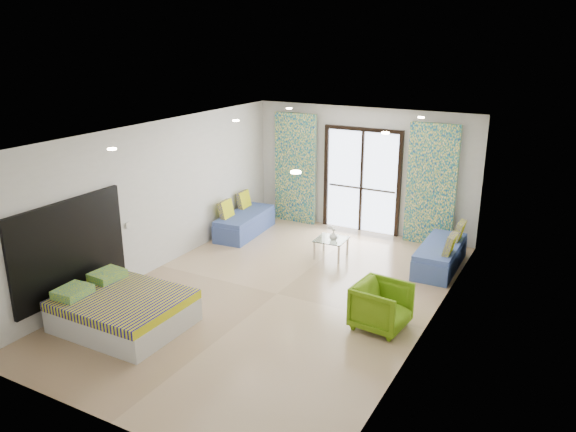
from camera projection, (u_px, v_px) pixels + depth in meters
The scene contains 24 objects.
floor at pixel (277, 294), 9.39m from camera, with size 5.00×7.50×0.01m, color tan, non-canonical shape.
ceiling at pixel (276, 133), 8.56m from camera, with size 5.00×7.50×0.01m, color silver, non-canonical shape.
wall_back at pixel (363, 170), 12.11m from camera, with size 5.00×0.01×2.70m, color silver, non-canonical shape.
wall_front at pixel (98, 315), 5.84m from camera, with size 5.00×0.01×2.70m, color silver, non-canonical shape.
wall_left at pixel (156, 197), 10.12m from camera, with size 0.01×7.50×2.70m, color silver, non-canonical shape.
wall_right at pixel (432, 244), 7.84m from camera, with size 0.01×7.50×2.70m, color silver, non-canonical shape.
balcony_door at pixel (362, 175), 12.11m from camera, with size 1.76×0.08×2.28m.
balcony_rail at pixel (361, 188), 12.22m from camera, with size 1.52×0.03×0.04m, color #595451.
curtain_left at pixel (295, 169), 12.70m from camera, with size 1.00×0.10×2.50m, color white.
curtain_right at pixel (431, 185), 11.28m from camera, with size 1.00×0.10×2.50m, color white.
downlight_a at pixel (112, 149), 7.54m from camera, with size 0.12×0.12×0.02m, color #FFE0B2.
downlight_b at pixel (296, 172), 6.26m from camera, with size 0.12×0.12×0.02m, color #FFE0B2.
downlight_c at pixel (236, 121), 10.04m from camera, with size 0.12×0.12×0.02m, color #FFE0B2.
downlight_d at pixel (385, 133), 8.77m from camera, with size 0.12×0.12×0.02m, color #FFE0B2.
downlight_e at pixel (289, 108), 11.72m from camera, with size 0.12×0.12×0.02m, color #FFE0B2.
downlight_f at pixel (421, 117), 10.44m from camera, with size 0.12×0.12×0.02m, color #FFE0B2.
headboard at pixel (70, 248), 8.50m from camera, with size 0.06×2.10×1.50m, color black.
switch_plate at pixel (128, 225), 9.55m from camera, with size 0.02×0.10×0.10m, color silver.
bed at pixel (123, 310), 8.29m from camera, with size 1.78×1.45×0.61m.
daybed_left at pixel (244, 222), 12.18m from camera, with size 0.80×1.73×0.83m.
daybed_right at pixel (441, 255), 10.36m from camera, with size 0.69×1.70×0.83m.
coffee_table at pixel (331, 241), 10.85m from camera, with size 0.61×0.61×0.66m.
vase at pixel (334, 236), 10.75m from camera, with size 0.16×0.17×0.16m, color white.
armchair at pixel (382, 304), 8.20m from camera, with size 0.74×0.69×0.76m, color #618F12.
Camera 1 is at (4.25, -7.41, 4.13)m, focal length 35.00 mm.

